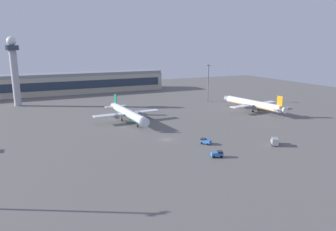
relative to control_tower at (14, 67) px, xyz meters
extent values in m
plane|color=#605E5B|center=(56.51, -106.35, -24.95)|extent=(416.00, 416.00, 0.00)
cube|color=#B2AD99|center=(27.38, 41.38, -17.95)|extent=(173.63, 22.00, 14.00)
cube|color=#263347|center=(27.38, 30.18, -17.25)|extent=(166.69, 0.40, 6.16)
cube|color=gray|center=(27.38, 41.38, -9.75)|extent=(173.63, 19.80, 2.40)
cylinder|color=#A8A8B2|center=(0.00, 0.00, -7.36)|extent=(4.40, 4.40, 35.17)
cylinder|color=#2D3847|center=(0.00, 0.00, 11.72)|extent=(8.00, 8.00, 3.00)
sphere|color=silver|center=(0.00, 0.00, 15.74)|extent=(5.60, 5.60, 5.60)
cylinder|color=white|center=(126.20, -76.17, -20.45)|extent=(9.79, 39.65, 4.16)
cone|color=white|center=(123.18, -55.35, -20.45)|extent=(4.29, 3.17, 3.96)
cone|color=white|center=(129.25, -97.22, -20.45)|extent=(4.15, 3.58, 3.75)
cube|color=white|center=(126.36, -77.26, -20.67)|extent=(35.34, 9.37, 0.38)
cube|color=white|center=(128.95, -95.16, -20.24)|extent=(12.31, 4.33, 0.38)
cube|color=orange|center=(128.91, -94.83, -16.89)|extent=(0.83, 3.52, 7.12)
cylinder|color=slate|center=(120.39, -78.12, -21.44)|extent=(2.95, 4.25, 2.41)
cylinder|color=slate|center=(132.32, -76.39, -21.44)|extent=(2.95, 4.25, 2.41)
cube|color=orange|center=(126.20, -76.17, -21.60)|extent=(8.92, 36.46, 0.39)
cylinder|color=#333338|center=(124.39, -63.68, -22.40)|extent=(0.31, 0.31, 3.89)
cylinder|color=black|center=(124.39, -63.68, -24.35)|extent=(0.61, 1.26, 1.21)
cylinder|color=#333338|center=(124.21, -79.23, -22.40)|extent=(0.31, 0.31, 3.89)
cylinder|color=black|center=(124.21, -79.23, -24.35)|extent=(0.61, 1.26, 1.21)
cylinder|color=#333338|center=(128.98, -78.54, -22.40)|extent=(0.31, 0.31, 3.89)
cylinder|color=black|center=(128.98, -78.54, -24.35)|extent=(0.61, 1.26, 1.21)
cylinder|color=silver|center=(51.37, -70.13, -20.47)|extent=(6.50, 39.49, 4.15)
cone|color=silver|center=(52.62, -91.05, -20.47)|extent=(4.09, 2.85, 3.94)
cone|color=silver|center=(50.10, -48.98, -20.47)|extent=(3.91, 3.28, 3.73)
cube|color=silver|center=(51.30, -69.04, -20.69)|extent=(35.14, 6.45, 0.38)
cube|color=silver|center=(50.22, -51.05, -20.25)|extent=(12.15, 3.34, 0.38)
cube|color=#146B4C|center=(50.24, -51.38, -16.92)|extent=(0.54, 3.51, 7.10)
cylinder|color=slate|center=(57.30, -68.68, -21.45)|extent=(2.63, 4.07, 2.40)
cylinder|color=slate|center=(45.31, -69.40, -21.45)|extent=(2.63, 4.07, 2.40)
cube|color=#146B4C|center=(51.37, -70.13, -21.61)|extent=(5.89, 36.32, 0.39)
cylinder|color=#333338|center=(52.12, -82.68, -22.41)|extent=(0.31, 0.31, 3.88)
cylinder|color=black|center=(52.12, -82.68, -24.35)|extent=(0.51, 1.23, 1.20)
cylinder|color=#333338|center=(53.60, -67.26, -22.41)|extent=(0.31, 0.31, 3.88)
cylinder|color=black|center=(53.60, -67.26, -24.35)|extent=(0.51, 1.23, 1.20)
cylinder|color=#333338|center=(48.81, -67.54, -22.41)|extent=(0.31, 0.31, 3.88)
cylinder|color=black|center=(48.81, -67.54, -24.35)|extent=(0.51, 1.23, 1.20)
cube|color=gray|center=(93.05, -129.60, -23.90)|extent=(3.55, 3.63, 1.20)
cube|color=#1E232D|center=(93.05, -129.60, -22.95)|extent=(3.20, 3.25, 0.70)
cube|color=gray|center=(91.61, -131.61, -23.20)|extent=(3.97, 4.27, 2.60)
cylinder|color=black|center=(92.42, -128.67, -24.50)|extent=(0.77, 0.91, 0.90)
cylinder|color=black|center=(94.13, -129.89, -24.50)|extent=(0.77, 0.91, 0.90)
cylinder|color=black|center=(90.37, -131.54, -24.50)|extent=(0.77, 0.91, 0.90)
cylinder|color=black|center=(92.08, -132.76, -24.50)|extent=(0.77, 0.91, 0.90)
cube|color=#3372BF|center=(67.54, -117.70, -23.95)|extent=(2.80, 2.84, 1.10)
cube|color=#1E232D|center=(67.54, -117.70, -23.05)|extent=(2.54, 2.54, 0.70)
cube|color=#3372BF|center=(68.53, -119.31, -23.80)|extent=(2.89, 3.05, 1.40)
cylinder|color=black|center=(66.66, -117.90, -24.50)|extent=(0.73, 0.92, 0.90)
cylinder|color=black|center=(68.11, -117.01, -24.50)|extent=(0.73, 0.92, 0.90)
cylinder|color=black|center=(68.07, -120.19, -24.50)|extent=(0.73, 0.92, 0.90)
cylinder|color=black|center=(69.51, -119.29, -24.50)|extent=(0.73, 0.92, 0.90)
cube|color=#3372BF|center=(64.85, -133.28, -23.95)|extent=(2.61, 2.55, 1.10)
cube|color=#1E232D|center=(64.85, -133.28, -23.05)|extent=(2.32, 2.32, 0.70)
cube|color=#3372BF|center=(63.05, -132.70, -23.80)|extent=(2.87, 2.56, 1.40)
cylinder|color=black|center=(65.39, -132.56, -24.50)|extent=(0.95, 0.56, 0.90)
cylinder|color=black|center=(64.86, -134.18, -24.50)|extent=(0.95, 0.56, 0.90)
cylinder|color=black|center=(62.83, -131.74, -24.50)|extent=(0.95, 0.56, 0.90)
cylinder|color=black|center=(62.31, -133.35, -24.50)|extent=(0.95, 0.56, 0.90)
cylinder|color=slate|center=(119.21, -37.59, -12.23)|extent=(0.70, 0.70, 25.43)
cube|color=slate|center=(119.21, -37.59, -0.12)|extent=(4.80, 0.40, 0.40)
sphere|color=#F9EAB2|center=(117.41, -37.59, -0.12)|extent=(0.90, 0.90, 0.90)
sphere|color=#F9EAB2|center=(121.01, -37.59, -0.12)|extent=(0.90, 0.90, 0.90)
camera|label=1|loc=(4.38, -220.51, 14.06)|focal=33.57mm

